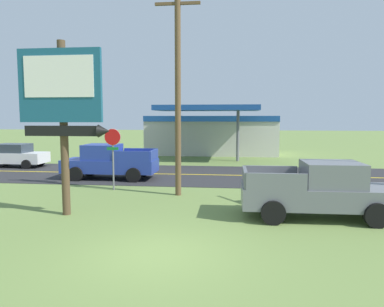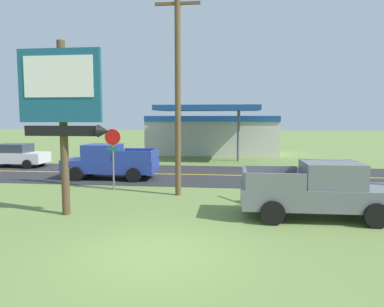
# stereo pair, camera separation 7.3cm
# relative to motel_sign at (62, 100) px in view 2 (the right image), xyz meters

# --- Properties ---
(ground_plane) EXTENTS (180.00, 180.00, 0.00)m
(ground_plane) POSITION_rel_motel_sign_xyz_m (3.95, -3.28, -4.06)
(ground_plane) COLOR olive
(road_asphalt) EXTENTS (140.00, 8.00, 0.02)m
(road_asphalt) POSITION_rel_motel_sign_xyz_m (3.95, 9.72, -4.05)
(road_asphalt) COLOR #2B2B2D
(road_asphalt) RESTS_ON ground
(road_centre_line) EXTENTS (126.00, 0.20, 0.01)m
(road_centre_line) POSITION_rel_motel_sign_xyz_m (3.95, 9.72, -4.04)
(road_centre_line) COLOR gold
(road_centre_line) RESTS_ON road_asphalt
(motel_sign) EXTENTS (3.20, 0.54, 6.12)m
(motel_sign) POSITION_rel_motel_sign_xyz_m (0.00, 0.00, 0.00)
(motel_sign) COLOR brown
(motel_sign) RESTS_ON ground
(stop_sign) EXTENTS (0.80, 0.08, 2.95)m
(stop_sign) POSITION_rel_motel_sign_xyz_m (0.17, 4.63, -2.04)
(stop_sign) COLOR slate
(stop_sign) RESTS_ON ground
(utility_pole) EXTENTS (2.18, 0.26, 9.63)m
(utility_pole) POSITION_rel_motel_sign_xyz_m (3.42, 3.88, 1.10)
(utility_pole) COLOR brown
(utility_pole) RESTS_ON ground
(gas_station) EXTENTS (12.00, 11.50, 4.40)m
(gas_station) POSITION_rel_motel_sign_xyz_m (3.76, 22.77, -2.12)
(gas_station) COLOR beige
(gas_station) RESTS_ON ground
(pickup_grey_parked_on_lawn) EXTENTS (5.22, 2.29, 1.96)m
(pickup_grey_parked_on_lawn) POSITION_rel_motel_sign_xyz_m (8.85, 0.72, -3.10)
(pickup_grey_parked_on_lawn) COLOR slate
(pickup_grey_parked_on_lawn) RESTS_ON ground
(pickup_blue_on_road) EXTENTS (5.20, 2.24, 1.96)m
(pickup_blue_on_road) POSITION_rel_motel_sign_xyz_m (-1.12, 7.72, -3.10)
(pickup_blue_on_road) COLOR #233893
(pickup_blue_on_road) RESTS_ON ground
(car_white_near_lane) EXTENTS (4.20, 2.00, 1.64)m
(car_white_near_lane) POSITION_rel_motel_sign_xyz_m (-9.31, 11.72, -3.23)
(car_white_near_lane) COLOR silver
(car_white_near_lane) RESTS_ON ground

